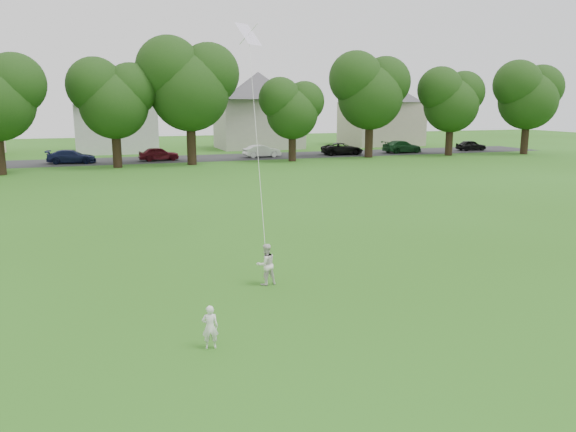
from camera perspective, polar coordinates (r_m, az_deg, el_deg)
name	(u,v)px	position (r m, az deg, el deg)	size (l,w,h in m)	color
ground	(215,338)	(13.18, -7.45, -12.21)	(160.00, 160.00, 0.00)	#295B14
street	(122,161)	(54.16, -16.51, 5.41)	(90.00, 7.00, 0.01)	#2D2D30
toddler	(210,327)	(12.52, -7.92, -11.11)	(0.36, 0.24, 0.98)	white
older_boy	(266,264)	(16.50, -2.25, -4.93)	(0.60, 0.47, 1.23)	silver
kite	(256,132)	(18.73, -3.25, 8.51)	(1.23, 3.43, 8.96)	white
tree_row	(162,87)	(48.64, -12.64, 12.65)	(83.43, 9.77, 11.18)	black
parked_cars	(171,154)	(53.49, -11.76, 6.23)	(72.06, 2.32, 1.28)	black
house_row	(118,107)	(63.91, -16.90, 10.59)	(77.26, 13.80, 10.29)	beige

